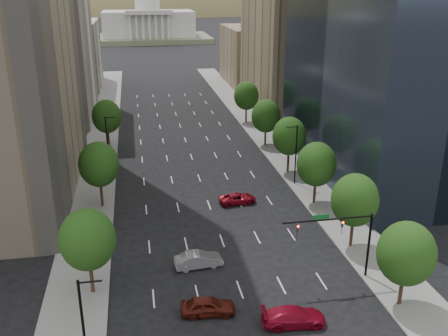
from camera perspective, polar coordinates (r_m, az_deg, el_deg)
sidewalk_left at (r=76.24m, az=-14.47°, el=-1.81°), size 6.00×200.00×0.15m
sidewalk_right at (r=79.78m, az=8.26°, el=-0.35°), size 6.00×200.00×0.15m
midrise_cream_left at (r=115.22m, az=-18.81°, el=14.12°), size 14.00×30.00×35.00m
filler_left at (r=148.71m, az=-16.75°, el=12.22°), size 14.00×26.00×18.00m
parking_tan_right at (r=116.42m, az=6.97°, el=13.83°), size 14.00×30.00×30.00m
filler_right at (r=148.91m, az=3.10°, el=12.65°), size 14.00×26.00×16.00m
tree_right_0 at (r=48.03m, az=19.99°, el=-9.13°), size 5.20×5.20×8.39m
tree_right_1 at (r=56.52m, az=14.64°, el=-3.55°), size 5.20×5.20×8.75m
tree_right_2 at (r=66.81m, az=10.45°, el=0.41°), size 5.20×5.20×8.61m
tree_right_3 at (r=77.47m, az=7.42°, el=3.61°), size 5.20×5.20×8.89m
tree_right_4 at (r=90.52m, az=4.78°, el=5.89°), size 5.20×5.20×8.46m
tree_right_5 at (r=105.56m, az=2.56°, el=8.19°), size 5.20×5.20×8.75m
tree_left_0 at (r=48.37m, az=-15.23°, el=-7.86°), size 5.20×5.20×8.75m
tree_left_1 at (r=66.59m, az=-14.03°, el=0.39°), size 5.20×5.20×8.97m
tree_left_2 at (r=91.53m, az=-13.18°, el=5.72°), size 5.20×5.20×8.68m
streetlight_rn at (r=73.09m, az=8.12°, el=1.68°), size 1.70×0.20×9.00m
streetlight_ls at (r=38.69m, az=-15.55°, el=-17.37°), size 1.70×0.20×9.00m
streetlight_ln at (r=79.22m, az=-13.07°, el=2.83°), size 1.70×0.20×9.00m
traffic_signal at (r=50.50m, az=13.74°, el=-7.19°), size 9.12×0.40×7.38m
capitol at (r=261.19m, az=-8.58°, el=15.93°), size 60.00×40.00×35.20m
foothills at (r=615.08m, az=-6.31°, el=14.17°), size 720.00×413.00×263.00m
car_red_near at (r=45.77m, az=7.92°, el=-16.38°), size 5.76×2.71×1.63m
car_maroon at (r=46.55m, az=-1.85°, el=-15.41°), size 5.10×2.46×1.68m
car_silver at (r=53.29m, az=-2.91°, el=-10.36°), size 5.17×2.23×1.66m
car_red_far at (r=67.61m, az=1.53°, el=-3.47°), size 5.22×2.82×1.39m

